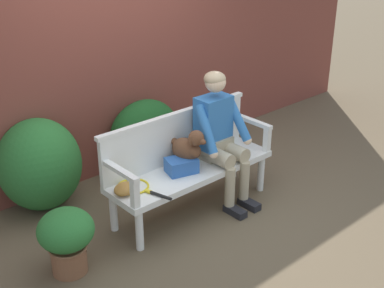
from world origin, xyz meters
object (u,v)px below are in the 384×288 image
(tennis_racket, at_px, (136,187))
(baseball_glove, at_px, (124,189))
(potted_plant, at_px, (67,237))
(dog_on_bench, at_px, (188,148))
(sports_bag, at_px, (181,165))
(garden_bench, at_px, (192,173))
(person_seated, at_px, (219,133))

(tennis_racket, relative_size, baseball_glove, 2.65)
(tennis_racket, relative_size, potted_plant, 1.02)
(dog_on_bench, distance_m, sports_bag, 0.17)
(garden_bench, distance_m, baseball_glove, 0.77)
(potted_plant, bearing_deg, sports_bag, 2.76)
(tennis_racket, relative_size, sports_bag, 2.08)
(garden_bench, xyz_separation_m, sports_bag, (-0.13, 0.00, 0.13))
(baseball_glove, xyz_separation_m, potted_plant, (-0.63, -0.09, -0.16))
(baseball_glove, bearing_deg, tennis_racket, -25.32)
(sports_bag, bearing_deg, tennis_racket, 175.81)
(tennis_racket, bearing_deg, person_seated, -3.09)
(garden_bench, xyz_separation_m, dog_on_bench, (-0.03, 0.02, 0.27))
(garden_bench, bearing_deg, dog_on_bench, 148.51)
(dog_on_bench, distance_m, baseball_glove, 0.75)
(tennis_racket, bearing_deg, potted_plant, -172.62)
(person_seated, height_order, baseball_glove, person_seated)
(garden_bench, relative_size, person_seated, 1.30)
(garden_bench, xyz_separation_m, person_seated, (0.34, -0.02, 0.33))
(garden_bench, height_order, baseball_glove, baseball_glove)
(person_seated, height_order, sports_bag, person_seated)
(garden_bench, height_order, sports_bag, sports_bag)
(person_seated, relative_size, baseball_glove, 6.01)
(baseball_glove, distance_m, potted_plant, 0.65)
(sports_bag, bearing_deg, potted_plant, -177.24)
(dog_on_bench, distance_m, potted_plant, 1.40)
(dog_on_bench, height_order, sports_bag, dog_on_bench)
(dog_on_bench, relative_size, sports_bag, 1.50)
(garden_bench, relative_size, tennis_racket, 2.96)
(person_seated, xyz_separation_m, tennis_racket, (-0.97, 0.05, -0.26))
(garden_bench, relative_size, sports_bag, 6.15)
(garden_bench, distance_m, person_seated, 0.47)
(potted_plant, bearing_deg, person_seated, 1.49)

